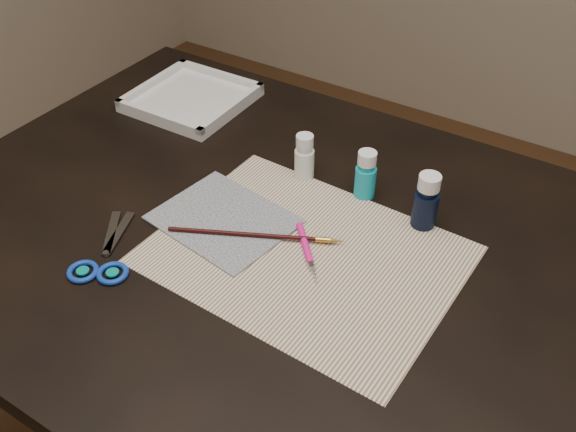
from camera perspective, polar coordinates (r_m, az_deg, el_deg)
The scene contains 10 objects.
table at distance 1.33m, azimuth 0.00°, elevation -14.26°, with size 1.30×0.90×0.75m, color black.
paper at distance 1.02m, azimuth 1.55°, elevation -3.45°, with size 0.47×0.36×0.00m, color silver.
canvas at distance 1.09m, azimuth -5.73°, elevation -0.30°, with size 0.22×0.18×0.00m, color black.
paint_bottle_white at distance 1.16m, azimuth 1.47°, elevation 5.32°, with size 0.04×0.04×0.09m, color white.
paint_bottle_cyan at distance 1.12m, azimuth 6.93°, elevation 3.70°, with size 0.04×0.04×0.09m, color #11A2BA.
paint_bottle_navy at distance 1.07m, azimuth 12.19°, elevation 1.31°, with size 0.04×0.04×0.10m, color black.
paintbrush at distance 1.04m, azimuth -2.85°, elevation -1.69°, with size 0.29×0.01×0.01m, color black, non-canonical shape.
craft_knife at distance 1.02m, azimuth 1.76°, elevation -3.27°, with size 0.14×0.01×0.01m, color #FF1891, non-canonical shape.
scissors at distance 1.07m, azimuth -16.00°, elevation -2.57°, with size 0.19×0.10×0.01m, color silver, non-canonical shape.
palette_tray at distance 1.42m, azimuth -8.60°, elevation 10.39°, with size 0.23×0.23×0.03m, color silver.
Camera 1 is at (0.42, -0.66, 1.45)m, focal length 40.00 mm.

